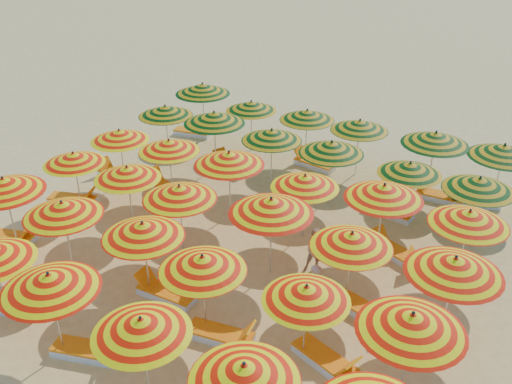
# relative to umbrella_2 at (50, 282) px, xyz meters

# --- Properties ---
(ground) EXTENTS (120.00, 120.00, 0.00)m
(ground) POSITION_rel_umbrella_2_xyz_m (1.32, 6.53, -2.16)
(ground) COLOR #EFC56A
(ground) RESTS_ON ground
(umbrella_2) EXTENTS (2.73, 2.73, 2.45)m
(umbrella_2) POSITION_rel_umbrella_2_xyz_m (0.00, 0.00, 0.00)
(umbrella_2) COLOR silver
(umbrella_2) RESTS_ON ground
(umbrella_3) EXTENTS (2.81, 2.81, 2.29)m
(umbrella_3) POSITION_rel_umbrella_2_xyz_m (2.66, 0.05, -0.14)
(umbrella_3) COLOR silver
(umbrella_3) RESTS_ON ground
(umbrella_4) EXTENTS (2.50, 2.50, 2.33)m
(umbrella_4) POSITION_rel_umbrella_2_xyz_m (5.22, 0.02, -0.11)
(umbrella_4) COLOR silver
(umbrella_4) RESTS_ON ground
(umbrella_6) EXTENTS (3.10, 3.10, 2.54)m
(umbrella_6) POSITION_rel_umbrella_2_xyz_m (-4.80, 2.53, 0.07)
(umbrella_6) COLOR silver
(umbrella_6) RESTS_ON ground
(umbrella_7) EXTENTS (2.99, 2.99, 2.40)m
(umbrella_7) POSITION_rel_umbrella_2_xyz_m (-2.37, 2.56, -0.05)
(umbrella_7) COLOR silver
(umbrella_7) RESTS_ON ground
(umbrella_8) EXTENTS (2.83, 2.83, 2.38)m
(umbrella_8) POSITION_rel_umbrella_2_xyz_m (0.29, 2.88, -0.06)
(umbrella_8) COLOR silver
(umbrella_8) RESTS_ON ground
(umbrella_9) EXTENTS (2.88, 2.88, 2.33)m
(umbrella_9) POSITION_rel_umbrella_2_xyz_m (2.49, 2.50, -0.11)
(umbrella_9) COLOR silver
(umbrella_9) RESTS_ON ground
(umbrella_10) EXTENTS (2.65, 2.65, 2.20)m
(umbrella_10) POSITION_rel_umbrella_2_xyz_m (5.11, 2.89, -0.22)
(umbrella_10) COLOR silver
(umbrella_10) RESTS_ON ground
(umbrella_11) EXTENTS (2.73, 2.73, 2.48)m
(umbrella_11) POSITION_rel_umbrella_2_xyz_m (7.54, 2.86, 0.03)
(umbrella_11) COLOR silver
(umbrella_11) RESTS_ON ground
(umbrella_12) EXTENTS (2.55, 2.55, 2.22)m
(umbrella_12) POSITION_rel_umbrella_2_xyz_m (-4.92, 5.36, -0.20)
(umbrella_12) COLOR silver
(umbrella_12) RESTS_ON ground
(umbrella_13) EXTENTS (2.22, 2.22, 2.29)m
(umbrella_13) POSITION_rel_umbrella_2_xyz_m (-2.50, 5.36, -0.14)
(umbrella_13) COLOR silver
(umbrella_13) RESTS_ON ground
(umbrella_14) EXTENTS (2.73, 2.73, 2.39)m
(umbrella_14) POSITION_rel_umbrella_2_xyz_m (-0.15, 5.03, -0.05)
(umbrella_14) COLOR silver
(umbrella_14) RESTS_ON ground
(umbrella_15) EXTENTS (2.46, 2.46, 2.57)m
(umbrella_15) POSITION_rel_umbrella_2_xyz_m (2.73, 5.47, 0.11)
(umbrella_15) COLOR silver
(umbrella_15) RESTS_ON ground
(umbrella_16) EXTENTS (2.47, 2.47, 2.33)m
(umbrella_16) POSITION_rel_umbrella_2_xyz_m (5.21, 5.33, -0.11)
(umbrella_16) COLOR silver
(umbrella_16) RESTS_ON ground
(umbrella_17) EXTENTS (2.94, 2.94, 2.50)m
(umbrella_17) POSITION_rel_umbrella_2_xyz_m (7.82, 5.31, 0.05)
(umbrella_17) COLOR silver
(umbrella_17) RESTS_ON ground
(umbrella_18) EXTENTS (2.86, 2.86, 2.29)m
(umbrella_18) POSITION_rel_umbrella_2_xyz_m (-4.87, 7.57, -0.14)
(umbrella_18) COLOR silver
(umbrella_18) RESTS_ON ground
(umbrella_19) EXTENTS (2.90, 2.90, 2.32)m
(umbrella_19) POSITION_rel_umbrella_2_xyz_m (-2.67, 7.72, -0.12)
(umbrella_19) COLOR silver
(umbrella_19) RESTS_ON ground
(umbrella_20) EXTENTS (2.93, 2.93, 2.50)m
(umbrella_20) POSITION_rel_umbrella_2_xyz_m (-0.06, 7.61, 0.05)
(umbrella_20) COLOR silver
(umbrella_20) RESTS_ON ground
(umbrella_21) EXTENTS (2.28, 2.28, 2.30)m
(umbrella_21) POSITION_rel_umbrella_2_xyz_m (2.67, 7.73, -0.14)
(umbrella_21) COLOR silver
(umbrella_21) RESTS_ON ground
(umbrella_22) EXTENTS (3.05, 3.05, 2.50)m
(umbrella_22) POSITION_rel_umbrella_2_xyz_m (5.12, 8.01, 0.05)
(umbrella_22) COLOR silver
(umbrella_22) RESTS_ON ground
(umbrella_23) EXTENTS (2.72, 2.72, 2.35)m
(umbrella_23) POSITION_rel_umbrella_2_xyz_m (7.58, 8.00, -0.08)
(umbrella_23) COLOR silver
(umbrella_23) RESTS_ON ground
(umbrella_24) EXTENTS (2.52, 2.52, 2.35)m
(umbrella_24) POSITION_rel_umbrella_2_xyz_m (-4.96, 10.37, -0.09)
(umbrella_24) COLOR silver
(umbrella_24) RESTS_ON ground
(umbrella_25) EXTENTS (3.18, 3.18, 2.54)m
(umbrella_25) POSITION_rel_umbrella_2_xyz_m (-2.55, 10.38, 0.08)
(umbrella_25) COLOR silver
(umbrella_25) RESTS_ON ground
(umbrella_26) EXTENTS (2.62, 2.62, 2.37)m
(umbrella_26) POSITION_rel_umbrella_2_xyz_m (0.03, 10.31, -0.07)
(umbrella_26) COLOR silver
(umbrella_26) RESTS_ON ground
(umbrella_27) EXTENTS (2.64, 2.64, 2.42)m
(umbrella_27) POSITION_rel_umbrella_2_xyz_m (2.41, 10.31, -0.03)
(umbrella_27) COLOR silver
(umbrella_27) RESTS_ON ground
(umbrella_28) EXTENTS (2.57, 2.57, 2.24)m
(umbrella_28) POSITION_rel_umbrella_2_xyz_m (5.17, 10.41, -0.18)
(umbrella_28) COLOR silver
(umbrella_28) RESTS_ON ground
(umbrella_29) EXTENTS (2.51, 2.51, 2.35)m
(umbrella_29) POSITION_rel_umbrella_2_xyz_m (7.38, 10.23, -0.09)
(umbrella_29) COLOR silver
(umbrella_29) RESTS_ON ground
(umbrella_30) EXTENTS (3.03, 3.03, 2.56)m
(umbrella_30) POSITION_rel_umbrella_2_xyz_m (-4.97, 13.00, 0.10)
(umbrella_30) COLOR silver
(umbrella_30) RESTS_ON ground
(umbrella_31) EXTENTS (2.68, 2.68, 2.27)m
(umbrella_31) POSITION_rel_umbrella_2_xyz_m (-2.35, 12.81, -0.16)
(umbrella_31) COLOR silver
(umbrella_31) RESTS_ON ground
(umbrella_32) EXTENTS (2.30, 2.30, 2.35)m
(umbrella_32) POSITION_rel_umbrella_2_xyz_m (0.21, 12.88, -0.09)
(umbrella_32) COLOR silver
(umbrella_32) RESTS_ON ground
(umbrella_33) EXTENTS (2.85, 2.85, 2.35)m
(umbrella_33) POSITION_rel_umbrella_2_xyz_m (2.43, 12.89, -0.09)
(umbrella_33) COLOR silver
(umbrella_33) RESTS_ON ground
(umbrella_34) EXTENTS (2.89, 2.89, 2.54)m
(umbrella_34) POSITION_rel_umbrella_2_xyz_m (5.34, 12.72, 0.08)
(umbrella_34) COLOR silver
(umbrella_34) RESTS_ON ground
(umbrella_35) EXTENTS (2.59, 2.59, 2.49)m
(umbrella_35) POSITION_rel_umbrella_2_xyz_m (7.62, 12.91, 0.04)
(umbrella_35) COLOR silver
(umbrella_35) RESTS_ON ground
(lounger_1) EXTENTS (1.83, 1.07, 0.69)m
(lounger_1) POSITION_rel_umbrella_2_xyz_m (0.60, 0.24, -2.00)
(lounger_1) COLOR white
(lounger_1) RESTS_ON ground
(lounger_2) EXTENTS (1.83, 1.11, 0.69)m
(lounger_2) POSITION_rel_umbrella_2_xyz_m (-5.30, 2.64, -2.00)
(lounger_2) COLOR white
(lounger_2) RESTS_ON ground
(lounger_3) EXTENTS (1.75, 0.64, 0.69)m
(lounger_3) POSITION_rel_umbrella_2_xyz_m (0.79, 2.96, -2.00)
(lounger_3) COLOR white
(lounger_3) RESTS_ON ground
(lounger_4) EXTENTS (1.80, 0.86, 0.69)m
(lounger_4) POSITION_rel_umbrella_2_xyz_m (3.09, 2.36, -2.00)
(lounger_4) COLOR white
(lounger_4) RESTS_ON ground
(lounger_5) EXTENTS (1.83, 1.07, 0.69)m
(lounger_5) POSITION_rel_umbrella_2_xyz_m (5.71, 2.91, -2.00)
(lounger_5) COLOR white
(lounger_5) RESTS_ON ground
(lounger_6) EXTENTS (1.83, 1.12, 0.69)m
(lounger_6) POSITION_rel_umbrella_2_xyz_m (-5.43, 5.48, -2.00)
(lounger_6) COLOR white
(lounger_6) RESTS_ON ground
(lounger_7) EXTENTS (1.82, 1.00, 0.69)m
(lounger_7) POSITION_rel_umbrella_2_xyz_m (5.81, 5.10, -2.00)
(lounger_7) COLOR white
(lounger_7) RESTS_ON ground
(lounger_8) EXTENTS (1.81, 0.89, 0.69)m
(lounger_8) POSITION_rel_umbrella_2_xyz_m (-5.47, 7.68, -2.00)
(lounger_8) COLOR white
(lounger_8) RESTS_ON ground
(lounger_9) EXTENTS (1.83, 1.14, 0.69)m
(lounger_9) POSITION_rel_umbrella_2_xyz_m (-3.27, 7.92, -2.00)
(lounger_9) COLOR white
(lounger_9) RESTS_ON ground
(lounger_10) EXTENTS (1.82, 1.17, 0.69)m
(lounger_10) POSITION_rel_umbrella_2_xyz_m (5.62, 8.18, -2.00)
(lounger_10) COLOR white
(lounger_10) RESTS_ON ground
(lounger_11) EXTENTS (1.81, 0.90, 0.69)m
(lounger_11) POSITION_rel_umbrella_2_xyz_m (6.98, 7.86, -2.00)
(lounger_11) COLOR white
(lounger_11) RESTS_ON ground
(lounger_12) EXTENTS (1.83, 1.15, 0.69)m
(lounger_12) POSITION_rel_umbrella_2_xyz_m (-2.05, 10.64, -2.00)
(lounger_12) COLOR white
(lounger_12) RESTS_ON ground
(lounger_13) EXTENTS (1.79, 0.79, 0.69)m
(lounger_13) POSITION_rel_umbrella_2_xyz_m (4.67, 10.49, -2.00)
(lounger_13) COLOR white
(lounger_13) RESTS_ON ground
(lounger_14) EXTENTS (1.81, 0.91, 0.69)m
(lounger_14) POSITION_rel_umbrella_2_xyz_m (-5.47, 12.83, -2.00)
(lounger_14) COLOR white
(lounger_14) RESTS_ON ground
(lounger_15) EXTENTS (1.79, 0.80, 0.69)m
(lounger_15) POSITION_rel_umbrella_2_xyz_m (0.71, 12.65, -2.00)
(lounger_15) COLOR white
(lounger_15) RESTS_ON ground
(lounger_16) EXTENTS (1.75, 0.65, 0.69)m
(lounger_16) POSITION_rel_umbrella_2_xyz_m (5.84, 12.47, -2.00)
(lounger_16) COLOR white
(lounger_16) RESTS_ON ground
(lounger_17) EXTENTS (1.82, 1.19, 0.69)m
(lounger_17) POSITION_rel_umbrella_2_xyz_m (7.02, 12.73, -2.00)
(lounger_17) COLOR white
(lounger_17) RESTS_ON ground
(beachgoer_b) EXTENTS (0.87, 0.83, 1.42)m
(beachgoer_b) POSITION_rel_umbrella_2_xyz_m (3.83, 6.25, -1.45)
(beachgoer_b) COLOR tan
(beachgoer_b) RESTS_ON ground
(beachgoer_a) EXTENTS (0.44, 0.61, 1.55)m
(beachgoer_a) POSITION_rel_umbrella_2_xyz_m (4.69, 4.48, -1.38)
(beachgoer_a) COLOR tan
(beachgoer_a) RESTS_ON ground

